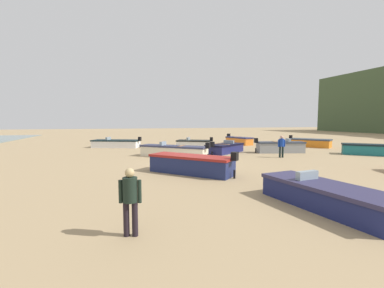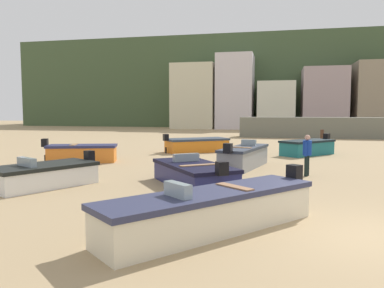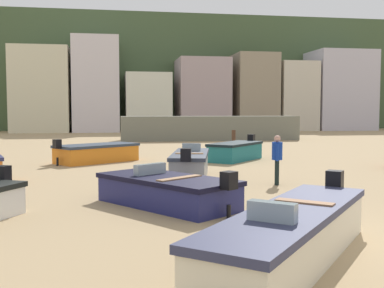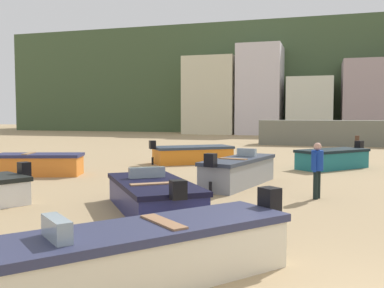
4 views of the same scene
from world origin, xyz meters
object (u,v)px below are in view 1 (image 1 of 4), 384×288
Objects in this scene: boat_white_6 at (194,144)px; beach_walker_distant at (130,196)px; boat_cream_9 at (174,151)px; boat_orange_10 at (239,141)px; boat_orange_5 at (310,143)px; boat_navy_4 at (326,196)px; boat_teal_1 at (367,149)px; boat_white_3 at (116,144)px; boat_navy_2 at (225,148)px; boat_navy_0 at (191,164)px; boat_grey_7 at (280,147)px; beach_walker_foreground at (282,145)px.

beach_walker_distant is at bearing -172.75° from boat_white_6.
boat_orange_10 is at bearing -9.24° from boat_cream_9.
boat_navy_4 is at bearing 14.54° from boat_orange_5.
boat_teal_1 is 0.95× the size of boat_orange_10.
boat_navy_2 is at bearing -107.21° from boat_white_3.
boat_white_6 is at bearing -49.01° from boat_orange_5.
boat_orange_10 is (-11.24, -5.63, 0.00)m from boat_teal_1.
boat_grey_7 reaches higher than boat_navy_0.
boat_teal_1 is 16.14m from boat_navy_4.
boat_navy_4 is (9.56, -13.00, -0.05)m from boat_teal_1.
boat_white_3 is 1.34× the size of boat_white_6.
boat_orange_5 reaches higher than boat_navy_2.
beach_walker_distant is (9.86, -18.90, 0.51)m from boat_teal_1.
boat_teal_1 is 14.92m from boat_white_6.
beach_walker_foreground is at bearing -0.76° from boat_navy_2.
boat_navy_0 is 0.87× the size of boat_cream_9.
boat_white_3 is at bearing 65.39° from boat_cream_9.
boat_teal_1 is at bearing 51.31° from boat_orange_5.
boat_orange_5 reaches higher than boat_navy_4.
boat_grey_7 reaches higher than boat_cream_9.
boat_orange_10 is at bearing -168.17° from boat_grey_7.
boat_white_6 is at bearing 11.09° from boat_cream_9.
boat_orange_5 reaches higher than boat_white_6.
boat_navy_2 is (-7.71, 5.21, -0.09)m from boat_navy_0.
boat_grey_7 is at bearing -100.75° from boat_white_3.
boat_white_3 is at bearing -50.50° from boat_orange_5.
boat_white_6 is 9.74m from beach_walker_foreground.
boat_orange_10 is (-1.87, 5.98, 0.05)m from boat_white_6.
boat_teal_1 is 2.17× the size of beach_walker_foreground.
boat_white_3 is at bearing 97.78° from boat_navy_4.
boat_orange_10 is (0.42, 13.60, 0.04)m from boat_white_3.
boat_orange_5 is 12.23m from boat_white_6.
beach_walker_distant reaches higher than boat_grey_7.
beach_walker_foreground is at bearing -68.14° from boat_cream_9.
beach_walker_foreground reaches higher than boat_navy_4.
boat_white_3 is 3.10× the size of beach_walker_foreground.
boat_navy_0 is 1.12× the size of boat_white_6.
boat_orange_10 reaches higher than boat_orange_5.
boat_orange_5 is 7.01m from boat_grey_7.
beach_walker_foreground is at bearing 62.41° from boat_orange_10.
boat_grey_7 is (-6.38, 9.72, 0.01)m from boat_navy_0.
boat_orange_5 is at bearing 132.58° from boat_grey_7.
boat_orange_10 is (-20.81, 7.37, 0.05)m from boat_navy_4.
boat_white_3 is at bearing -165.15° from boat_navy_2.
boat_navy_2 is 16.75m from beach_walker_distant.
boat_navy_2 is at bearing 70.54° from boat_navy_4.
boat_white_3 is 21.54m from beach_walker_distant.
beach_walker_foreground is (-10.13, 5.52, 0.56)m from boat_navy_4.
boat_white_6 is (-4.88, -1.32, 0.00)m from boat_navy_2.
boat_white_3 is (-14.88, -3.72, -0.08)m from boat_navy_0.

